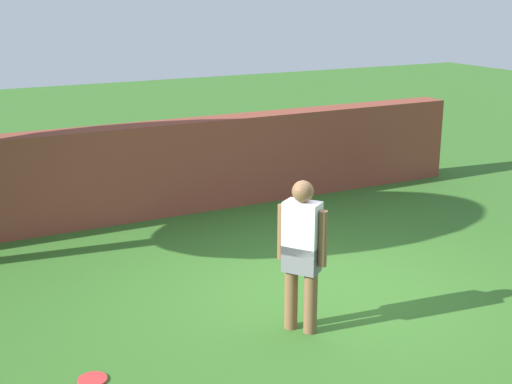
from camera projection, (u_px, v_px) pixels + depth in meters
ground_plane at (327, 291)px, 8.32m from camera, size 40.00×40.00×0.00m
brick_wall at (110, 175)px, 10.66m from camera, size 12.57×0.50×1.46m
person at (302, 249)px, 7.14m from camera, size 0.39×0.46×1.62m
frisbee_red at (92, 380)px, 6.43m from camera, size 0.27×0.27×0.02m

